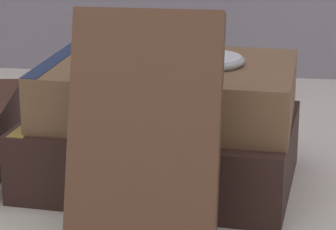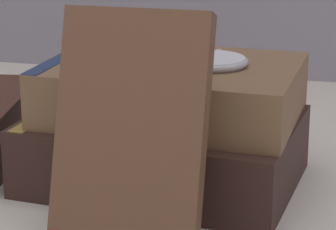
% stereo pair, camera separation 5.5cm
% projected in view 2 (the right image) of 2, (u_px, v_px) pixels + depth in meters
% --- Properties ---
extents(ground_plane, '(3.00, 3.00, 0.00)m').
position_uv_depth(ground_plane, '(151.00, 200.00, 0.56)').
color(ground_plane, beige).
extents(book_flat_bottom, '(0.20, 0.15, 0.05)m').
position_uv_depth(book_flat_bottom, '(163.00, 150.00, 0.59)').
color(book_flat_bottom, '#331E19').
rests_on(book_flat_bottom, ground_plane).
extents(book_flat_top, '(0.19, 0.14, 0.04)m').
position_uv_depth(book_flat_top, '(166.00, 89.00, 0.58)').
color(book_flat_top, brown).
rests_on(book_flat_top, book_flat_bottom).
extents(book_leaning_front, '(0.09, 0.06, 0.15)m').
position_uv_depth(book_leaning_front, '(131.00, 141.00, 0.48)').
color(book_leaning_front, brown).
rests_on(book_leaning_front, ground_plane).
extents(pocket_watch, '(0.05, 0.05, 0.01)m').
position_uv_depth(pocket_watch, '(212.00, 61.00, 0.57)').
color(pocket_watch, silver).
rests_on(pocket_watch, book_flat_top).
extents(reading_glasses, '(0.11, 0.06, 0.00)m').
position_uv_depth(reading_glasses, '(126.00, 109.00, 0.77)').
color(reading_glasses, '#4C3828').
rests_on(reading_glasses, ground_plane).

